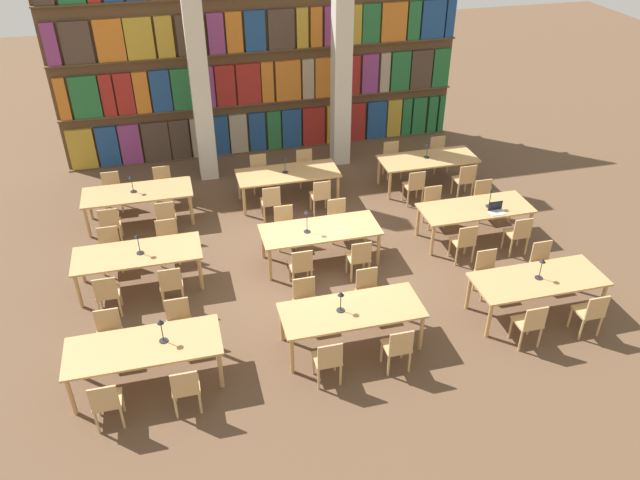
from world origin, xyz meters
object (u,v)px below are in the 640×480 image
(chair_3, at_px, (179,322))
(chair_15, at_px, (167,240))
(chair_13, at_px, (110,247))
(chair_21, at_px, (434,205))
(desk_lamp_8, at_px, (428,148))
(desk_lamp_7, at_px, (285,162))
(chair_14, at_px, (171,284))
(pillar_center, at_px, (342,50))
(chair_8, at_px, (530,323))
(chair_34, at_px, (464,179))
(chair_0, at_px, (106,402))
(reading_table_6, at_px, (138,194))
(chair_24, at_px, (110,223))
(laptop, at_px, (497,210))
(chair_7, at_px, (368,291))
(chair_30, at_px, (321,195))
(chair_1, at_px, (109,333))
(chair_20, at_px, (464,241))
(chair_10, at_px, (590,312))
(chair_23, at_px, (484,198))
(desk_lamp_0, at_px, (161,327))
(chair_28, at_px, (271,201))
(chair_31, at_px, (305,166))
(chair_32, at_px, (414,186))
(chair_4, at_px, (328,360))
(chair_9, at_px, (487,271))
(reading_table_2, at_px, (538,282))
(chair_35, at_px, (439,153))
(chair_17, at_px, (285,225))
(chair_22, at_px, (518,233))
(reading_table_0, at_px, (144,349))
(reading_table_8, at_px, (428,161))
(reading_table_1, at_px, (352,313))
(chair_26, at_px, (166,216))
(desk_lamp_1, at_px, (341,298))
(desk_lamp_5, at_px, (491,193))
(chair_6, at_px, (398,347))
(reading_table_5, at_px, (475,210))
(chair_25, at_px, (112,190))
(reading_table_7, at_px, (288,175))
(chair_18, at_px, (359,257))
(reading_table_3, at_px, (138,256))
(desk_lamp_4, at_px, (307,217))

(chair_3, distance_m, chair_15, 2.67)
(chair_13, distance_m, chair_21, 6.97)
(desk_lamp_8, bearing_deg, desk_lamp_7, 179.01)
(chair_14, bearing_deg, pillar_center, 47.73)
(chair_8, xyz_separation_m, chair_34, (1.22, 5.11, 0.00))
(chair_0, distance_m, reading_table_6, 5.95)
(chair_15, relative_size, chair_24, 1.00)
(laptop, bearing_deg, desk_lamp_7, 143.60)
(chair_7, bearing_deg, chair_30, -90.79)
(chair_1, relative_size, chair_20, 1.00)
(chair_10, relative_size, chair_23, 1.00)
(desk_lamp_0, xyz_separation_m, chair_34, (7.21, 4.37, -0.57))
(chair_23, relative_size, chair_28, 1.00)
(chair_14, relative_size, chair_31, 1.00)
(chair_23, bearing_deg, chair_31, -36.07)
(chair_14, distance_m, chair_34, 7.46)
(chair_32, bearing_deg, desk_lamp_8, 52.77)
(chair_4, bearing_deg, chair_23, 40.97)
(chair_9, distance_m, chair_28, 5.05)
(chair_1, xyz_separation_m, reading_table_2, (7.45, -0.72, 0.21))
(chair_1, bearing_deg, chair_20, -170.80)
(chair_35, bearing_deg, chair_14, 29.81)
(chair_15, xyz_separation_m, desk_lamp_7, (2.84, 1.82, 0.55))
(chair_17, height_order, chair_32, same)
(chair_9, distance_m, chair_22, 1.64)
(reading_table_0, height_order, reading_table_8, same)
(reading_table_6, bearing_deg, reading_table_1, -56.15)
(chair_21, relative_size, chair_26, 1.00)
(desk_lamp_1, height_order, chair_28, desk_lamp_1)
(chair_31, bearing_deg, desk_lamp_5, 133.50)
(chair_6, bearing_deg, chair_20, 47.52)
(chair_10, xyz_separation_m, reading_table_6, (-7.51, 5.87, 0.21))
(reading_table_5, bearing_deg, desk_lamp_8, 91.58)
(laptop, relative_size, desk_lamp_7, 0.80)
(chair_25, xyz_separation_m, chair_31, (4.64, 0.09, 0.00))
(desk_lamp_7, bearing_deg, chair_23, -23.50)
(chair_15, bearing_deg, reading_table_7, -147.92)
(chair_21, height_order, reading_table_8, chair_21)
(chair_22, height_order, chair_23, same)
(chair_18, bearing_deg, chair_24, 151.98)
(desk_lamp_0, xyz_separation_m, chair_23, (7.23, 3.40, -0.57))
(chair_6, bearing_deg, reading_table_5, 48.51)
(reading_table_3, distance_m, chair_15, 0.97)
(reading_table_6, relative_size, chair_25, 2.67)
(chair_7, relative_size, chair_24, 1.00)
(reading_table_5, distance_m, chair_20, 1.00)
(pillar_center, height_order, chair_1, pillar_center)
(chair_23, bearing_deg, desk_lamp_4, 10.92)
(chair_1, xyz_separation_m, chair_26, (1.08, 3.62, 0.00))
(chair_14, height_order, chair_30, same)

